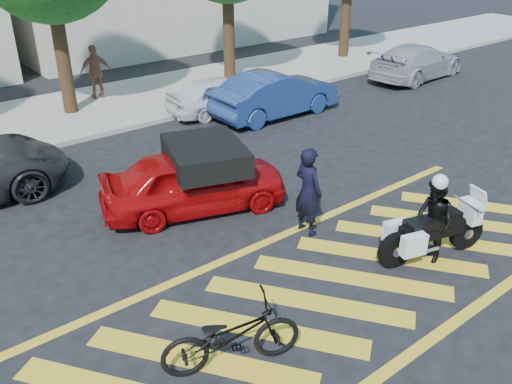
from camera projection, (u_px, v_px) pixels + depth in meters
ground at (332, 288)px, 9.64m from camera, size 90.00×90.00×0.00m
sidewalk at (72, 114)px, 17.97m from camera, size 60.00×5.00×0.15m
crosswalk at (330, 288)px, 9.62m from camera, size 12.33×4.00×0.01m
officer_bike at (308, 191)px, 10.96m from camera, size 0.47×0.70×1.88m
bicycle at (231, 336)px, 7.75m from camera, size 2.19×1.41×1.09m
police_motorcycle at (432, 232)px, 10.27m from camera, size 2.32×1.09×1.05m
officer_moto at (433, 221)px, 10.14m from camera, size 0.82×0.94×1.64m
red_convertible at (194, 181)px, 11.96m from camera, size 4.39×2.83×1.39m
parked_mid_right at (221, 94)px, 18.05m from camera, size 3.76×1.72×1.25m
parked_right at (275, 94)px, 17.69m from camera, size 4.45×1.57×1.46m
parked_far_right at (417, 61)px, 21.89m from camera, size 4.88×2.29×1.38m
pedestrian_right at (96, 72)px, 18.90m from camera, size 1.14×0.62×1.86m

